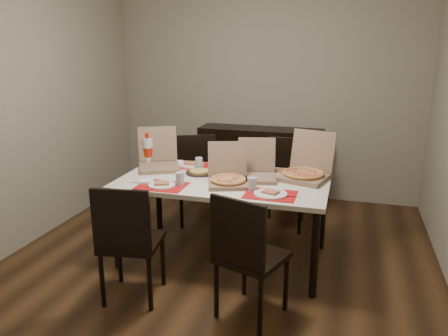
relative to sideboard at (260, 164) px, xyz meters
The scene contains 20 objects.
ground 1.84m from the sideboard, 90.00° to the right, with size 3.80×4.00×0.02m, color #452A15.
room_walls 1.86m from the sideboard, 90.00° to the right, with size 3.84×4.02×2.62m.
sideboard is the anchor object (origin of this frame).
dining_table 1.68m from the sideboard, 89.37° to the right, with size 1.80×1.00×0.75m.
chair_near_left 2.58m from the sideboard, 100.23° to the right, with size 0.48×0.48×0.93m.
chair_near_right 2.55m from the sideboard, 80.34° to the right, with size 0.54×0.54×0.93m.
chair_far_left 1.00m from the sideboard, 121.60° to the right, with size 0.55×0.55×0.93m.
chair_far_right 0.84m from the sideboard, 59.17° to the right, with size 0.44×0.44×0.93m.
setting_near_left 2.04m from the sideboard, 101.59° to the right, with size 0.49×0.30×0.11m.
setting_near_right 2.02m from the sideboard, 77.16° to the right, with size 0.44×0.30×0.11m.
setting_far_left 1.44m from the sideboard, 106.43° to the right, with size 0.50×0.30×0.11m.
setting_far_right 1.46m from the sideboard, 72.35° to the right, with size 0.48×0.30×0.11m.
napkin_loose 1.76m from the sideboard, 84.75° to the right, with size 0.12×0.11×0.02m, color white.
pizza_box_center 1.82m from the sideboard, 87.10° to the right, with size 0.43×0.46×0.33m.
pizza_box_right 1.64m from the sideboard, 64.29° to the right, with size 0.50×0.53×0.40m.
pizza_box_left 1.67m from the sideboard, 114.49° to the right, with size 0.51×0.53×0.37m.
pizza_box_extra 1.62m from the sideboard, 79.58° to the right, with size 0.41×0.43×0.33m.
faina_plate 1.61m from the sideboard, 98.77° to the right, with size 0.26×0.26×0.03m.
dip_bowl 1.54m from the sideboard, 85.59° to the right, with size 0.11×0.11×0.03m, color white.
soda_bottle 1.68m from the sideboard, 120.72° to the right, with size 0.10×0.10×0.31m.
Camera 1 is at (1.04, -3.38, 1.88)m, focal length 35.00 mm.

